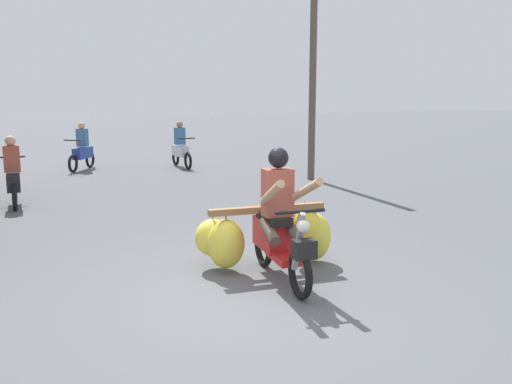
# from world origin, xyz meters

# --- Properties ---
(ground_plane) EXTENTS (120.00, 120.00, 0.00)m
(ground_plane) POSITION_xyz_m (0.00, 0.00, 0.00)
(ground_plane) COLOR #56595E
(motorbike_main_loaded) EXTENTS (1.85, 1.84, 1.58)m
(motorbike_main_loaded) POSITION_xyz_m (0.62, 0.94, 0.50)
(motorbike_main_loaded) COLOR black
(motorbike_main_loaded) RESTS_ON ground
(motorbike_distant_ahead_left) EXTENTS (0.50, 1.62, 1.40)m
(motorbike_distant_ahead_left) POSITION_xyz_m (-3.02, 6.20, 0.57)
(motorbike_distant_ahead_left) COLOR black
(motorbike_distant_ahead_left) RESTS_ON ground
(motorbike_distant_ahead_right) EXTENTS (0.81, 1.51, 1.40)m
(motorbike_distant_ahead_right) POSITION_xyz_m (-1.82, 11.35, 0.57)
(motorbike_distant_ahead_right) COLOR black
(motorbike_distant_ahead_right) RESTS_ON ground
(motorbike_distant_far_ahead) EXTENTS (0.57, 1.61, 1.40)m
(motorbike_distant_far_ahead) POSITION_xyz_m (1.03, 11.12, 0.57)
(motorbike_distant_far_ahead) COLOR black
(motorbike_distant_far_ahead) RESTS_ON ground
(utility_pole) EXTENTS (0.18, 0.18, 5.33)m
(utility_pole) POSITION_xyz_m (3.92, 7.74, 2.67)
(utility_pole) COLOR brown
(utility_pole) RESTS_ON ground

